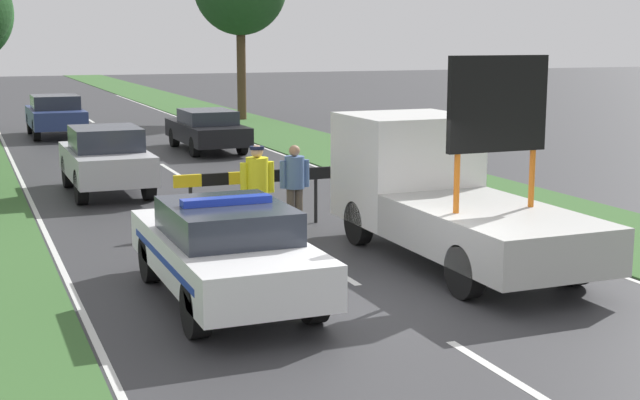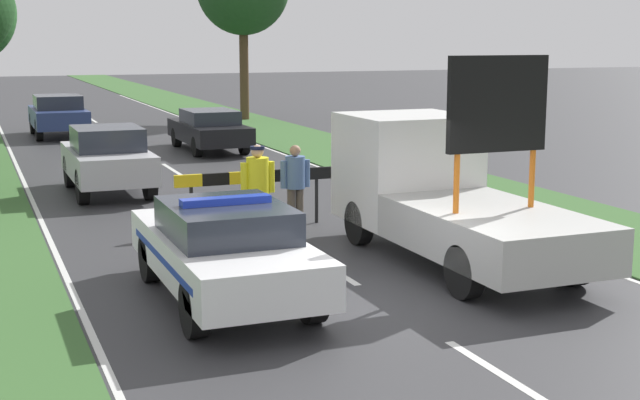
{
  "view_description": "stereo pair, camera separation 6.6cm",
  "coord_description": "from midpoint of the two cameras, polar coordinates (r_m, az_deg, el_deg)",
  "views": [
    {
      "loc": [
        -5.42,
        -10.68,
        3.7
      ],
      "look_at": [
        -0.1,
        2.48,
        1.1
      ],
      "focal_mm": 50.0,
      "sensor_mm": 36.0,
      "label": 1
    },
    {
      "loc": [
        -5.36,
        -10.71,
        3.7
      ],
      "look_at": [
        -0.1,
        2.48,
        1.1
      ],
      "focal_mm": 50.0,
      "sensor_mm": 36.0,
      "label": 2
    }
  ],
  "objects": [
    {
      "name": "ground_plane",
      "position": [
        12.53,
        4.81,
        -6.83
      ],
      "size": [
        160.0,
        160.0,
        0.0
      ],
      "primitive_type": "plane",
      "color": "#333335"
    },
    {
      "name": "lane_markings",
      "position": [
        27.78,
        -10.37,
        2.56
      ],
      "size": [
        8.21,
        64.71,
        0.01
      ],
      "color": "silver",
      "rests_on": "ground"
    },
    {
      "name": "grass_verge_right",
      "position": [
        32.93,
        -1.44,
        3.95
      ],
      "size": [
        3.62,
        120.0,
        0.03
      ],
      "color": "#38602D",
      "rests_on": "ground"
    },
    {
      "name": "police_car",
      "position": [
        12.66,
        -5.99,
        -3.12
      ],
      "size": [
        1.82,
        4.6,
        1.52
      ],
      "rotation": [
        0.0,
        0.0,
        -0.09
      ],
      "color": "white",
      "rests_on": "ground"
    },
    {
      "name": "work_truck",
      "position": [
        15.33,
        7.75,
        0.6
      ],
      "size": [
        2.13,
        5.85,
        3.44
      ],
      "rotation": [
        0.0,
        0.0,
        3.2
      ],
      "color": "white",
      "rests_on": "ground"
    },
    {
      "name": "road_barrier",
      "position": [
        17.45,
        -4.05,
        1.26
      ],
      "size": [
        3.22,
        0.08,
        1.13
      ],
      "rotation": [
        0.0,
        0.0,
        0.12
      ],
      "color": "black",
      "rests_on": "ground"
    },
    {
      "name": "police_officer",
      "position": [
        16.21,
        -3.89,
        0.99
      ],
      "size": [
        0.64,
        0.41,
        1.79
      ],
      "rotation": [
        0.0,
        0.0,
        3.27
      ],
      "color": "#191E38",
      "rests_on": "ground"
    },
    {
      "name": "pedestrian_civilian",
      "position": [
        17.16,
        -1.48,
        1.25
      ],
      "size": [
        0.6,
        0.38,
        1.67
      ],
      "rotation": [
        0.0,
        0.0,
        0.38
      ],
      "color": "brown",
      "rests_on": "ground"
    },
    {
      "name": "traffic_cone_near_police",
      "position": [
        16.34,
        -8.61,
        -1.56
      ],
      "size": [
        0.52,
        0.52,
        0.71
      ],
      "color": "black",
      "rests_on": "ground"
    },
    {
      "name": "traffic_cone_centre_front",
      "position": [
        19.51,
        2.33,
        0.15
      ],
      "size": [
        0.35,
        0.35,
        0.48
      ],
      "color": "black",
      "rests_on": "ground"
    },
    {
      "name": "queued_car_sedan_silver",
      "position": [
        21.89,
        -13.36,
        2.59
      ],
      "size": [
        1.75,
        4.03,
        1.61
      ],
      "rotation": [
        0.0,
        0.0,
        3.14
      ],
      "color": "#B2B2B7",
      "rests_on": "ground"
    },
    {
      "name": "queued_car_sedan_black",
      "position": [
        29.69,
        -7.04,
        4.53
      ],
      "size": [
        1.77,
        4.65,
        1.35
      ],
      "rotation": [
        0.0,
        0.0,
        3.14
      ],
      "color": "black",
      "rests_on": "ground"
    },
    {
      "name": "queued_car_hatch_blue",
      "position": [
        35.11,
        -16.36,
        5.27
      ],
      "size": [
        1.88,
        4.3,
        1.56
      ],
      "rotation": [
        0.0,
        0.0,
        3.14
      ],
      "color": "navy",
      "rests_on": "ground"
    }
  ]
}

